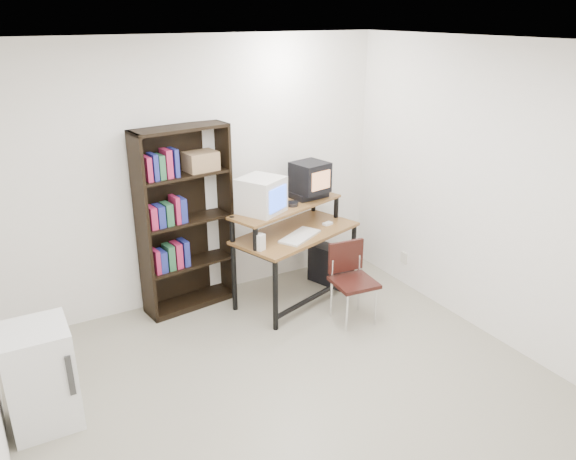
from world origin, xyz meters
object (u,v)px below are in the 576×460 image
mini_fridge (41,377)px  school_chair (351,274)px  pc_tower (329,265)px  crt_tv (310,177)px  bookshelf (184,218)px  computer_desk (294,235)px  crt_monitor (261,196)px

mini_fridge → school_chair: bearing=3.8°
mini_fridge → pc_tower: bearing=17.0°
crt_tv → school_chair: (-0.04, -0.83, -0.74)m
pc_tower → mini_fridge: bearing=176.7°
pc_tower → mini_fridge: 3.14m
pc_tower → bookshelf: bookshelf is taller
pc_tower → computer_desk: bearing=171.1°
mini_fridge → crt_monitor: bearing=21.6°
crt_tv → school_chair: crt_tv is taller
crt_monitor → pc_tower: size_ratio=1.12×
bookshelf → mini_fridge: bearing=-149.8°
computer_desk → crt_tv: 0.62m
mini_fridge → bookshelf: bearing=38.8°
crt_monitor → crt_tv: 0.65m
crt_monitor → school_chair: bearing=-77.7°
crt_tv → school_chair: size_ratio=0.50×
crt_monitor → school_chair: (0.59, -0.68, -0.68)m
bookshelf → mini_fridge: bookshelf is taller
computer_desk → bookshelf: bookshelf is taller
computer_desk → mini_fridge: (-2.51, -0.78, -0.31)m
crt_monitor → computer_desk: bearing=-36.4°
computer_desk → crt_tv: (0.29, 0.19, 0.51)m
crt_tv → crt_monitor: bearing=-178.0°
crt_tv → pc_tower: bearing=-37.9°
crt_tv → pc_tower: (0.20, -0.10, -0.99)m
school_chair → bookshelf: 1.69m
pc_tower → mini_fridge: mini_fridge is taller
mini_fridge → crt_tv: bearing=19.9°
school_chair → mini_fridge: (-2.77, -0.14, -0.08)m
school_chair → bookshelf: bearing=145.9°
crt_tv → bookshelf: 1.34m
crt_tv → pc_tower: crt_tv is taller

